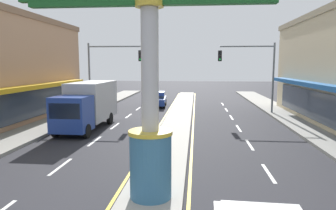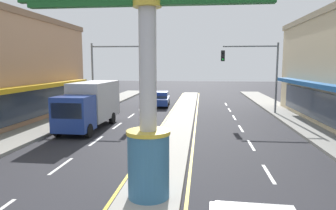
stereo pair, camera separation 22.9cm
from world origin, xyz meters
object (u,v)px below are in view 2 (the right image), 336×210
object	(u,v)px
traffic_light_left_side	(112,66)
box_truck_near_right_lane	(90,103)
district_sign	(148,73)
sedan_far_right_lane	(160,99)
traffic_light_right_side	(256,66)

from	to	relation	value
traffic_light_left_side	box_truck_near_right_lane	size ratio (longest dim) A/B	0.89
district_sign	box_truck_near_right_lane	bearing A→B (deg)	118.66
traffic_light_left_side	sedan_far_right_lane	world-z (taller)	traffic_light_left_side
sedan_far_right_lane	traffic_light_left_side	bearing A→B (deg)	-124.15
district_sign	box_truck_near_right_lane	xyz separation A→B (m)	(-5.94, 10.88, -2.37)
sedan_far_right_lane	box_truck_near_right_lane	bearing A→B (deg)	-105.80
district_sign	traffic_light_left_side	world-z (taller)	district_sign
traffic_light_left_side	box_truck_near_right_lane	world-z (taller)	traffic_light_left_side
traffic_light_left_side	box_truck_near_right_lane	distance (m)	6.76
traffic_light_right_side	box_truck_near_right_lane	world-z (taller)	traffic_light_right_side
traffic_light_left_side	box_truck_near_right_lane	xyz separation A→B (m)	(0.32, -6.25, -2.55)
box_truck_near_right_lane	traffic_light_left_side	bearing A→B (deg)	92.90
traffic_light_left_side	traffic_light_right_side	world-z (taller)	same
district_sign	traffic_light_right_side	size ratio (longest dim) A/B	1.28
district_sign	traffic_light_left_side	xyz separation A→B (m)	(-6.26, 17.13, 0.18)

